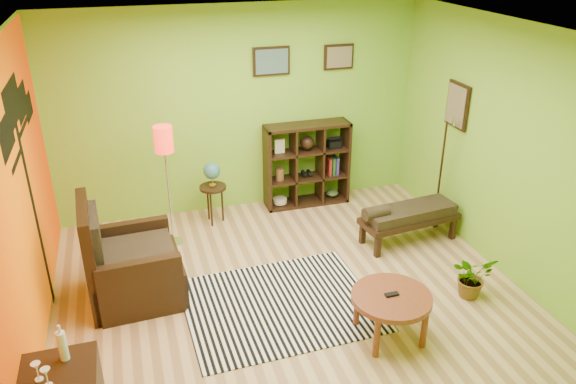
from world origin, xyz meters
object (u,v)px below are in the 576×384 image
object	(u,v)px
cube_shelf	(308,164)
potted_plant	(471,281)
armchair	(129,268)
bench	(407,215)
globe_table	(212,178)
floor_lamp	(165,150)
coffee_table	(391,301)

from	to	relation	value
cube_shelf	potted_plant	bearing A→B (deg)	-70.26
armchair	potted_plant	size ratio (longest dim) A/B	2.42
bench	globe_table	bearing A→B (deg)	151.30
armchair	cube_shelf	distance (m)	3.04
floor_lamp	potted_plant	size ratio (longest dim) A/B	3.25
cube_shelf	potted_plant	world-z (taller)	cube_shelf
floor_lamp	potted_plant	world-z (taller)	floor_lamp
armchair	cube_shelf	xyz separation A→B (m)	(2.56, 1.63, 0.25)
coffee_table	floor_lamp	bearing A→B (deg)	126.93
floor_lamp	cube_shelf	bearing A→B (deg)	16.98
potted_plant	cube_shelf	bearing A→B (deg)	109.74
armchair	cube_shelf	world-z (taller)	cube_shelf
coffee_table	bench	xyz separation A→B (m)	(1.02, 1.61, -0.03)
armchair	bench	bearing A→B (deg)	3.42
coffee_table	cube_shelf	size ratio (longest dim) A/B	0.64
armchair	potted_plant	bearing A→B (deg)	-16.65
potted_plant	bench	bearing A→B (deg)	95.57
potted_plant	coffee_table	bearing A→B (deg)	-162.97
floor_lamp	armchair	bearing A→B (deg)	-118.88
armchair	floor_lamp	xyz separation A→B (m)	(0.56, 1.02, 0.91)
globe_table	floor_lamp	bearing A→B (deg)	-145.69
coffee_table	potted_plant	bearing A→B (deg)	17.03
coffee_table	cube_shelf	bearing A→B (deg)	86.59
floor_lamp	cube_shelf	xyz separation A→B (m)	(2.00, 0.61, -0.66)
globe_table	cube_shelf	xyz separation A→B (m)	(1.40, 0.20, -0.06)
floor_lamp	globe_table	bearing A→B (deg)	34.31
floor_lamp	bench	world-z (taller)	floor_lamp
coffee_table	cube_shelf	distance (m)	3.04
coffee_table	globe_table	xyz separation A→B (m)	(-1.22, 2.83, 0.25)
globe_table	potted_plant	distance (m)	3.46
armchair	bench	world-z (taller)	armchair
floor_lamp	potted_plant	xyz separation A→B (m)	(2.96, -2.07, -1.07)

